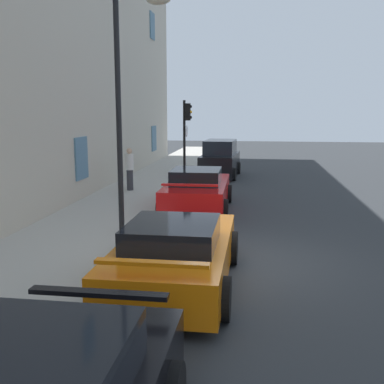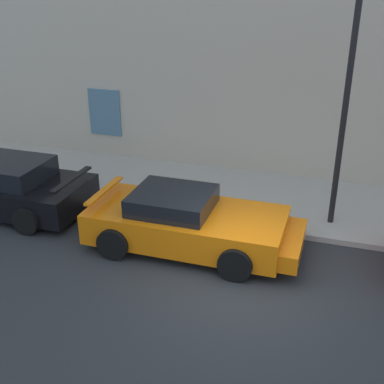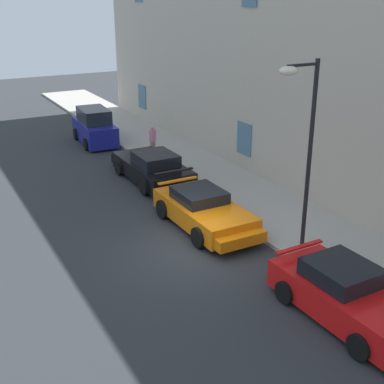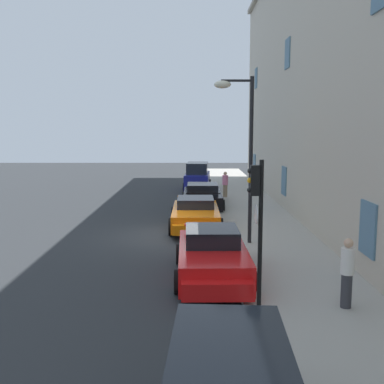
% 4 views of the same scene
% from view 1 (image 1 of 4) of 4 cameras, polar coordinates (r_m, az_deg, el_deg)
% --- Properties ---
extents(ground_plane, '(80.00, 80.00, 0.00)m').
position_cam_1_polar(ground_plane, '(10.15, 5.99, -8.75)').
color(ground_plane, '#2B2D30').
extents(sidewalk, '(60.00, 3.62, 0.14)m').
position_cam_1_polar(sidewalk, '(11.02, -15.81, -7.17)').
color(sidewalk, '#A8A399').
rests_on(sidewalk, ground).
extents(sportscar_yellow_flank, '(4.78, 2.22, 1.31)m').
position_cam_1_polar(sportscar_yellow_flank, '(8.82, -1.84, -7.49)').
color(sportscar_yellow_flank, orange).
rests_on(sportscar_yellow_flank, ground).
extents(sportscar_white_middle, '(4.71, 2.22, 1.41)m').
position_cam_1_polar(sportscar_white_middle, '(15.30, 0.74, 0.12)').
color(sportscar_white_middle, red).
rests_on(sportscar_white_middle, ground).
extents(hatchback_parked, '(4.02, 1.96, 1.83)m').
position_cam_1_polar(hatchback_parked, '(22.87, 3.54, 4.00)').
color(hatchback_parked, black).
rests_on(hatchback_parked, ground).
extents(traffic_light, '(0.44, 0.36, 3.53)m').
position_cam_1_polar(traffic_light, '(18.10, -0.72, 7.85)').
color(traffic_light, black).
rests_on(traffic_light, sidewalk).
extents(street_lamp, '(0.44, 1.42, 6.02)m').
position_cam_1_polar(street_lamp, '(11.64, -7.31, 14.95)').
color(street_lamp, black).
rests_on(street_lamp, sidewalk).
extents(pedestrian_admiring, '(0.45, 0.45, 1.67)m').
position_cam_1_polar(pedestrian_admiring, '(18.25, -7.80, 2.92)').
color(pedestrian_admiring, '#333338').
rests_on(pedestrian_admiring, sidewalk).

